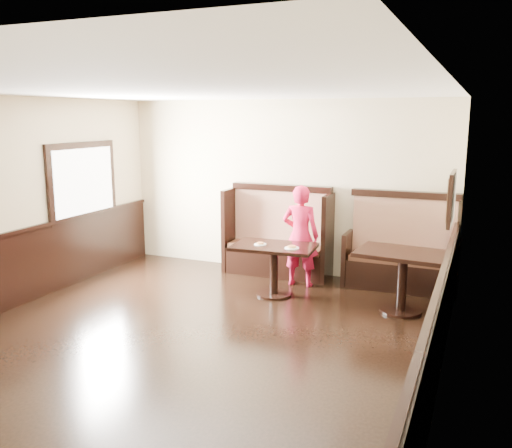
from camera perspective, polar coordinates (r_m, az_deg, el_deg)
The scene contains 9 objects.
ground at distance 6.16m, azimuth -8.82°, elevation -13.20°, with size 7.00×7.00×0.00m, color black.
room_shell at distance 6.29m, azimuth -9.98°, elevation -6.17°, with size 7.00×7.00×7.00m.
booth_main at distance 8.81m, azimuth 2.36°, elevation -1.90°, with size 1.75×0.72×1.45m.
booth_neighbor at distance 8.36m, azimuth 14.99°, elevation -3.34°, with size 1.65×0.72×1.45m.
table_main at distance 7.72m, azimuth 1.90°, elevation -3.49°, with size 1.21×0.81×0.74m.
table_neighbor at distance 7.31m, azimuth 15.19°, elevation -4.40°, with size 1.24×0.88×0.81m.
child at distance 8.17m, azimuth 4.70°, elevation -1.24°, with size 0.56×0.37×1.54m, color #C6153D.
pizza_plate_left at distance 7.71m, azimuth 0.46°, elevation -2.10°, with size 0.17×0.17×0.03m.
pizza_plate_right at distance 7.51m, azimuth 3.80°, elevation -2.47°, with size 0.20×0.20×0.04m.
Camera 1 is at (3.00, -4.74, 2.54)m, focal length 38.00 mm.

